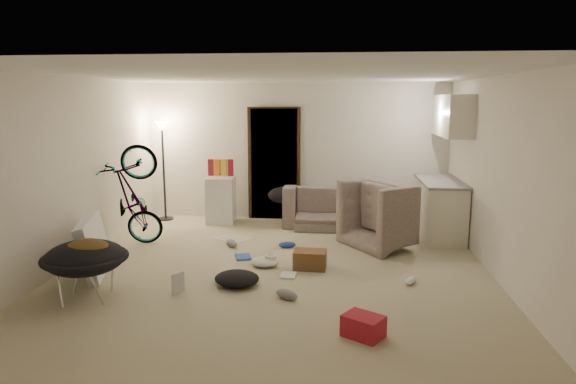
# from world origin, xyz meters

# --- Properties ---
(floor) EXTENTS (5.50, 6.00, 0.02)m
(floor) POSITION_xyz_m (0.00, 0.00, -0.01)
(floor) COLOR #BAB08F
(floor) RESTS_ON ground
(ceiling) EXTENTS (5.50, 6.00, 0.02)m
(ceiling) POSITION_xyz_m (0.00, 0.00, 2.51)
(ceiling) COLOR white
(ceiling) RESTS_ON wall_back
(wall_back) EXTENTS (5.50, 0.02, 2.50)m
(wall_back) POSITION_xyz_m (0.00, 3.01, 1.25)
(wall_back) COLOR white
(wall_back) RESTS_ON floor
(wall_front) EXTENTS (5.50, 0.02, 2.50)m
(wall_front) POSITION_xyz_m (0.00, -3.01, 1.25)
(wall_front) COLOR white
(wall_front) RESTS_ON floor
(wall_left) EXTENTS (0.02, 6.00, 2.50)m
(wall_left) POSITION_xyz_m (-2.76, 0.00, 1.25)
(wall_left) COLOR white
(wall_left) RESTS_ON floor
(wall_right) EXTENTS (0.02, 6.00, 2.50)m
(wall_right) POSITION_xyz_m (2.76, 0.00, 1.25)
(wall_right) COLOR white
(wall_right) RESTS_ON floor
(doorway) EXTENTS (0.85, 0.10, 2.04)m
(doorway) POSITION_xyz_m (-0.40, 2.97, 1.02)
(doorway) COLOR black
(doorway) RESTS_ON floor
(door_trim) EXTENTS (0.97, 0.04, 2.10)m
(door_trim) POSITION_xyz_m (-0.40, 2.94, 1.02)
(door_trim) COLOR #311E11
(door_trim) RESTS_ON floor
(floor_lamp) EXTENTS (0.28, 0.28, 1.81)m
(floor_lamp) POSITION_xyz_m (-2.40, 2.65, 1.31)
(floor_lamp) COLOR black
(floor_lamp) RESTS_ON floor
(kitchen_counter) EXTENTS (0.60, 1.50, 0.88)m
(kitchen_counter) POSITION_xyz_m (2.43, 2.00, 0.44)
(kitchen_counter) COLOR silver
(kitchen_counter) RESTS_ON floor
(counter_top) EXTENTS (0.64, 1.54, 0.04)m
(counter_top) POSITION_xyz_m (2.43, 2.00, 0.90)
(counter_top) COLOR gray
(counter_top) RESTS_ON kitchen_counter
(kitchen_uppers) EXTENTS (0.38, 1.40, 0.65)m
(kitchen_uppers) POSITION_xyz_m (2.56, 2.00, 1.95)
(kitchen_uppers) COLOR silver
(kitchen_uppers) RESTS_ON wall_right
(sofa) EXTENTS (1.88, 0.79, 0.54)m
(sofa) POSITION_xyz_m (0.78, 2.45, 0.27)
(sofa) COLOR #353B34
(sofa) RESTS_ON floor
(armchair) EXTENTS (1.45, 1.48, 0.73)m
(armchair) POSITION_xyz_m (1.67, 1.43, 0.36)
(armchair) COLOR #353B34
(armchair) RESTS_ON floor
(bicycle) EXTENTS (1.66, 0.91, 0.91)m
(bicycle) POSITION_xyz_m (-2.30, 0.95, 0.42)
(bicycle) COLOR black
(bicycle) RESTS_ON floor
(book_asset) EXTENTS (0.30, 0.28, 0.02)m
(book_asset) POSITION_xyz_m (-1.08, -0.96, 0.01)
(book_asset) COLOR #A41829
(book_asset) RESTS_ON floor
(mini_fridge) EXTENTS (0.51, 0.51, 0.83)m
(mini_fridge) POSITION_xyz_m (-1.32, 2.55, 0.41)
(mini_fridge) COLOR white
(mini_fridge) RESTS_ON floor
(snack_box_0) EXTENTS (0.11, 0.09, 0.30)m
(snack_box_0) POSITION_xyz_m (-1.49, 2.55, 1.00)
(snack_box_0) COLOR #A41829
(snack_box_0) RESTS_ON mini_fridge
(snack_box_1) EXTENTS (0.11, 0.08, 0.30)m
(snack_box_1) POSITION_xyz_m (-1.37, 2.55, 1.00)
(snack_box_1) COLOR orange
(snack_box_1) RESTS_ON mini_fridge
(snack_box_2) EXTENTS (0.10, 0.07, 0.30)m
(snack_box_2) POSITION_xyz_m (-1.25, 2.55, 1.00)
(snack_box_2) COLOR gold
(snack_box_2) RESTS_ON mini_fridge
(snack_box_3) EXTENTS (0.11, 0.09, 0.30)m
(snack_box_3) POSITION_xyz_m (-1.13, 2.55, 1.00)
(snack_box_3) COLOR #A41829
(snack_box_3) RESTS_ON mini_fridge
(saucer_chair) EXTENTS (0.94, 0.94, 0.67)m
(saucer_chair) POSITION_xyz_m (-1.98, -1.18, 0.40)
(saucer_chair) COLOR silver
(saucer_chair) RESTS_ON floor
(hoodie) EXTENTS (0.52, 0.45, 0.22)m
(hoodie) POSITION_xyz_m (-1.93, -1.21, 0.59)
(hoodie) COLOR brown
(hoodie) RESTS_ON saucer_chair
(sofa_drape) EXTENTS (0.63, 0.55, 0.28)m
(sofa_drape) POSITION_xyz_m (-0.17, 2.45, 0.54)
(sofa_drape) COLOR black
(sofa_drape) RESTS_ON sofa
(tv_box) EXTENTS (0.57, 1.12, 0.73)m
(tv_box) POSITION_xyz_m (-2.30, -0.35, 0.36)
(tv_box) COLOR silver
(tv_box) RESTS_ON floor
(drink_case_a) EXTENTS (0.44, 0.32, 0.24)m
(drink_case_a) POSITION_xyz_m (0.43, 0.12, 0.12)
(drink_case_a) COLOR brown
(drink_case_a) RESTS_ON floor
(drink_case_b) EXTENTS (0.44, 0.42, 0.21)m
(drink_case_b) POSITION_xyz_m (1.05, -1.80, 0.10)
(drink_case_b) COLOR #A41829
(drink_case_b) RESTS_ON floor
(juicer) EXTENTS (0.14, 0.14, 0.21)m
(juicer) POSITION_xyz_m (-0.10, 0.17, 0.08)
(juicer) COLOR white
(juicer) RESTS_ON floor
(newspaper) EXTENTS (0.69, 0.64, 0.01)m
(newspaper) POSITION_xyz_m (-0.88, 1.48, 0.00)
(newspaper) COLOR beige
(newspaper) RESTS_ON floor
(book_blue) EXTENTS (0.28, 0.33, 0.03)m
(book_blue) POSITION_xyz_m (-0.53, 0.48, 0.01)
(book_blue) COLOR #2D4CA5
(book_blue) RESTS_ON floor
(book_white) EXTENTS (0.20, 0.26, 0.02)m
(book_white) POSITION_xyz_m (0.18, -0.20, 0.01)
(book_white) COLOR silver
(book_white) RESTS_ON floor
(shoe_0) EXTENTS (0.28, 0.16, 0.10)m
(shoe_0) POSITION_xyz_m (0.04, 1.04, 0.05)
(shoe_0) COLOR #2D4CA5
(shoe_0) RESTS_ON floor
(shoe_1) EXTENTS (0.27, 0.31, 0.11)m
(shoe_1) POSITION_xyz_m (-0.81, 1.01, 0.05)
(shoe_1) COLOR slate
(shoe_1) RESTS_ON floor
(shoe_3) EXTENTS (0.31, 0.26, 0.11)m
(shoe_3) POSITION_xyz_m (0.24, -0.96, 0.05)
(shoe_3) COLOR slate
(shoe_3) RESTS_ON floor
(shoe_4) EXTENTS (0.21, 0.27, 0.09)m
(shoe_4) POSITION_xyz_m (1.68, -0.34, 0.05)
(shoe_4) COLOR white
(shoe_4) RESTS_ON floor
(clothes_lump_a) EXTENTS (0.58, 0.51, 0.17)m
(clothes_lump_a) POSITION_xyz_m (-0.40, -0.60, 0.09)
(clothes_lump_a) COLOR black
(clothes_lump_a) RESTS_ON floor
(clothes_lump_c) EXTENTS (0.44, 0.39, 0.12)m
(clothes_lump_c) POSITION_xyz_m (-0.18, 0.16, 0.06)
(clothes_lump_c) COLOR silver
(clothes_lump_c) RESTS_ON floor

